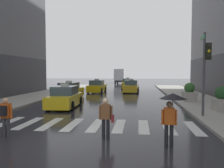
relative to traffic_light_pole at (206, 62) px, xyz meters
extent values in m
plane|color=#26262B|center=(-6.57, -5.32, -3.26)|extent=(160.00, 160.00, 0.00)
cube|color=silver|center=(-10.77, -2.32, -3.25)|extent=(0.50, 2.80, 0.01)
cube|color=silver|center=(-9.57, -2.32, -3.25)|extent=(0.50, 2.80, 0.01)
cube|color=silver|center=(-8.37, -2.32, -3.25)|extent=(0.50, 2.80, 0.01)
cube|color=silver|center=(-7.17, -2.32, -3.25)|extent=(0.50, 2.80, 0.01)
cube|color=silver|center=(-5.97, -2.32, -3.25)|extent=(0.50, 2.80, 0.01)
cube|color=silver|center=(-4.77, -2.32, -3.25)|extent=(0.50, 2.80, 0.01)
cube|color=silver|center=(-3.57, -2.32, -3.25)|extent=(0.50, 2.80, 0.01)
cube|color=silver|center=(-2.37, -2.32, -3.25)|extent=(0.50, 2.80, 0.01)
cube|color=silver|center=(-1.17, -2.32, -3.25)|extent=(0.50, 2.80, 0.01)
cylinder|color=#47474C|center=(-0.10, 0.00, -0.71)|extent=(0.14, 0.14, 4.80)
cube|color=black|center=(0.12, 0.00, 0.62)|extent=(0.30, 0.26, 0.95)
sphere|color=#28231E|center=(0.12, -0.14, 0.92)|extent=(0.17, 0.17, 0.17)
sphere|color=yellow|center=(0.12, -0.14, 0.62)|extent=(0.17, 0.17, 0.17)
sphere|color=#28231E|center=(0.12, -0.14, 0.32)|extent=(0.17, 0.17, 0.17)
cube|color=#196638|center=(-0.15, 0.18, 1.44)|extent=(0.04, 0.84, 0.24)
cube|color=yellow|center=(-9.39, 2.96, -2.70)|extent=(2.02, 4.58, 0.84)
cube|color=#384C5B|center=(-9.38, 2.86, -1.96)|extent=(1.70, 2.18, 0.64)
cube|color=silver|center=(-9.38, 2.86, -1.55)|extent=(0.61, 0.27, 0.18)
cylinder|color=black|center=(-10.31, 4.27, -2.93)|extent=(0.25, 0.67, 0.66)
cylinder|color=black|center=(-8.60, 4.35, -2.93)|extent=(0.25, 0.67, 0.66)
cylinder|color=black|center=(-10.18, 1.57, -2.93)|extent=(0.25, 0.67, 0.66)
cylinder|color=black|center=(-8.47, 1.66, -2.93)|extent=(0.25, 0.67, 0.66)
cube|color=#F2EAB2|center=(-10.13, 5.20, -2.65)|extent=(0.20, 0.05, 0.14)
cube|color=#F2EAB2|center=(-8.87, 5.26, -2.65)|extent=(0.20, 0.05, 0.14)
cube|color=yellow|center=(-10.86, 8.47, -2.70)|extent=(1.96, 4.56, 0.84)
cube|color=#384C5B|center=(-10.87, 8.37, -1.96)|extent=(1.67, 2.15, 0.64)
cube|color=silver|center=(-10.87, 8.37, -1.55)|extent=(0.61, 0.26, 0.18)
cylinder|color=black|center=(-11.67, 9.85, -2.93)|extent=(0.24, 0.67, 0.66)
cylinder|color=black|center=(-9.96, 9.79, -2.93)|extent=(0.24, 0.67, 0.66)
cylinder|color=black|center=(-11.77, 7.15, -2.93)|extent=(0.24, 0.67, 0.66)
cylinder|color=black|center=(-10.06, 7.09, -2.93)|extent=(0.24, 0.67, 0.66)
cube|color=#F2EAB2|center=(-11.41, 10.76, -2.65)|extent=(0.20, 0.05, 0.14)
cube|color=#F2EAB2|center=(-10.16, 10.72, -2.65)|extent=(0.20, 0.05, 0.14)
cube|color=yellow|center=(-9.29, 15.37, -2.70)|extent=(1.94, 4.55, 0.84)
cube|color=#384C5B|center=(-9.30, 15.27, -1.96)|extent=(1.67, 2.15, 0.64)
cube|color=silver|center=(-9.30, 15.27, -1.55)|extent=(0.61, 0.26, 0.18)
cylinder|color=black|center=(-10.11, 16.75, -2.93)|extent=(0.24, 0.67, 0.66)
cylinder|color=black|center=(-8.40, 16.69, -2.93)|extent=(0.24, 0.67, 0.66)
cylinder|color=black|center=(-10.19, 14.05, -2.93)|extent=(0.24, 0.67, 0.66)
cylinder|color=black|center=(-8.48, 13.99, -2.93)|extent=(0.24, 0.67, 0.66)
cube|color=#F2EAB2|center=(-9.85, 17.66, -2.65)|extent=(0.20, 0.05, 0.14)
cube|color=#F2EAB2|center=(-8.59, 17.62, -2.65)|extent=(0.20, 0.05, 0.14)
cube|color=gold|center=(-4.75, 15.99, -2.70)|extent=(1.98, 4.57, 0.84)
cube|color=#384C5B|center=(-4.76, 15.89, -1.96)|extent=(1.68, 2.16, 0.64)
cube|color=silver|center=(-4.76, 15.89, -1.55)|extent=(0.61, 0.26, 0.18)
cylinder|color=black|center=(-5.55, 17.38, -2.93)|extent=(0.25, 0.67, 0.66)
cylinder|color=black|center=(-3.84, 17.31, -2.93)|extent=(0.25, 0.67, 0.66)
cylinder|color=black|center=(-5.66, 14.68, -2.93)|extent=(0.25, 0.67, 0.66)
cylinder|color=black|center=(-3.95, 14.61, -2.93)|extent=(0.25, 0.67, 0.66)
cube|color=#F2EAB2|center=(-5.29, 18.29, -2.65)|extent=(0.20, 0.05, 0.14)
cube|color=#F2EAB2|center=(-4.03, 18.24, -2.65)|extent=(0.20, 0.05, 0.14)
cube|color=yellow|center=(-5.58, 22.47, -2.70)|extent=(2.03, 4.59, 0.84)
cube|color=#384C5B|center=(-5.57, 22.37, -1.96)|extent=(1.70, 2.18, 0.64)
cube|color=silver|center=(-5.57, 22.37, -1.55)|extent=(0.61, 0.27, 0.18)
cylinder|color=black|center=(-6.50, 23.78, -2.93)|extent=(0.25, 0.67, 0.66)
cylinder|color=black|center=(-4.79, 23.86, -2.93)|extent=(0.25, 0.67, 0.66)
cylinder|color=black|center=(-6.37, 21.08, -2.93)|extent=(0.25, 0.67, 0.66)
cylinder|color=black|center=(-4.66, 21.17, -2.93)|extent=(0.25, 0.67, 0.66)
cube|color=#F2EAB2|center=(-6.32, 24.71, -2.65)|extent=(0.20, 0.05, 0.14)
cube|color=#F2EAB2|center=(-5.07, 24.77, -2.65)|extent=(0.20, 0.05, 0.14)
cube|color=#2D2D2D|center=(-8.00, 37.43, -2.61)|extent=(1.93, 6.64, 0.40)
cube|color=silver|center=(-7.93, 40.73, -1.36)|extent=(2.14, 1.84, 2.10)
cube|color=#384C5B|center=(-7.91, 41.65, -0.99)|extent=(1.89, 0.08, 0.95)
cube|color=silver|center=(-8.02, 36.53, -1.16)|extent=(2.30, 4.84, 2.50)
cylinder|color=black|center=(-8.94, 40.55, -2.81)|extent=(0.30, 0.91, 0.90)
cylinder|color=black|center=(-6.94, 40.51, -2.81)|extent=(0.30, 0.91, 0.90)
cylinder|color=black|center=(-9.03, 36.01, -2.81)|extent=(0.30, 0.91, 0.90)
cylinder|color=black|center=(-7.03, 35.97, -2.81)|extent=(0.30, 0.91, 0.90)
cylinder|color=black|center=(-2.82, -5.13, -2.85)|extent=(0.14, 0.14, 0.82)
cylinder|color=black|center=(-2.64, -5.13, -2.85)|extent=(0.14, 0.14, 0.82)
cube|color=#BF5119|center=(-2.73, -5.13, -2.14)|extent=(0.36, 0.24, 0.60)
sphere|color=brown|center=(-2.73, -5.13, -1.72)|extent=(0.22, 0.22, 0.22)
cylinder|color=#BF5119|center=(-2.96, -5.13, -2.19)|extent=(0.09, 0.09, 0.55)
cylinder|color=#BF5119|center=(-2.50, -5.13, -2.19)|extent=(0.09, 0.09, 0.55)
cylinder|color=#4C4C4C|center=(-2.61, -5.13, -1.84)|extent=(0.02, 0.02, 1.00)
cone|color=black|center=(-2.61, -5.13, -1.42)|extent=(0.96, 0.96, 0.20)
cylinder|color=#333338|center=(-9.30, -4.83, -2.85)|extent=(0.14, 0.14, 0.82)
cylinder|color=#333338|center=(-9.12, -4.83, -2.85)|extent=(0.14, 0.14, 0.82)
cube|color=#BF5119|center=(-9.21, -4.83, -2.14)|extent=(0.36, 0.24, 0.60)
sphere|color=tan|center=(-9.21, -4.83, -1.72)|extent=(0.22, 0.22, 0.22)
cylinder|color=#BF5119|center=(-9.44, -4.83, -2.19)|extent=(0.09, 0.09, 0.55)
cylinder|color=#BF5119|center=(-8.98, -4.83, -2.19)|extent=(0.09, 0.09, 0.55)
cube|color=black|center=(-9.21, -5.05, -2.12)|extent=(0.28, 0.18, 0.40)
cylinder|color=black|center=(-5.21, -4.54, -2.85)|extent=(0.14, 0.14, 0.82)
cylinder|color=black|center=(-5.03, -4.54, -2.85)|extent=(0.14, 0.14, 0.82)
cube|color=brown|center=(-5.12, -4.54, -2.14)|extent=(0.36, 0.24, 0.60)
sphere|color=beige|center=(-5.12, -4.54, -1.72)|extent=(0.22, 0.22, 0.22)
cylinder|color=brown|center=(-5.35, -4.54, -2.19)|extent=(0.09, 0.09, 0.55)
cylinder|color=brown|center=(-4.89, -4.54, -2.19)|extent=(0.09, 0.09, 0.55)
cube|color=maroon|center=(-4.84, -4.54, -2.42)|extent=(0.10, 0.20, 0.28)
cube|color=#A8A399|center=(1.62, 1.85, -2.71)|extent=(1.10, 1.10, 0.80)
sphere|color=#234C23|center=(1.62, 1.85, -1.96)|extent=(0.90, 0.90, 0.90)
cube|color=#A8A399|center=(0.64, 6.65, -2.71)|extent=(1.10, 1.10, 0.80)
sphere|color=#33662D|center=(0.64, 6.65, -1.96)|extent=(0.90, 0.90, 0.90)
camera|label=1|loc=(-3.84, -13.04, -0.56)|focal=34.84mm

